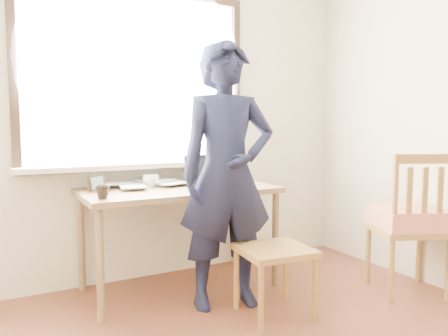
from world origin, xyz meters
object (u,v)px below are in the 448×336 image
laptop (210,179)px  work_chair (275,258)px  person (227,175)px  mug_white (151,181)px  side_chair (409,220)px  mug_dark (103,192)px  desk (179,198)px

laptop → work_chair: size_ratio=0.85×
laptop → person: size_ratio=0.23×
mug_white → side_chair: size_ratio=0.12×
laptop → side_chair: side_chair is taller
mug_dark → mug_white: bearing=39.6°
mug_dark → side_chair: bearing=-18.3°
desk → mug_dark: bearing=-160.6°
desk → mug_dark: mug_dark is taller
desk → laptop: (0.25, -0.03, 0.14)m
person → work_chair: bearing=-46.9°
mug_white → work_chair: size_ratio=0.25×
laptop → mug_white: laptop is taller
desk → mug_white: (-0.17, 0.16, 0.13)m
mug_white → person: (0.33, -0.60, 0.08)m
mug_dark → side_chair: side_chair is taller
side_chair → person: 1.40m
desk → person: 0.52m
work_chair → side_chair: size_ratio=0.46×
laptop → work_chair: (0.11, -0.71, -0.45)m
mug_white → person: person is taller
work_chair → desk: bearing=115.5°
mug_white → side_chair: side_chair is taller
laptop → mug_white: bearing=155.5°
mug_white → person: 0.69m
mug_white → mug_dark: 0.59m
mug_white → work_chair: bearing=-59.9°
mug_dark → person: (0.79, -0.22, 0.09)m
desk → laptop: bearing=-7.3°
mug_dark → side_chair: (2.07, -0.68, -0.27)m
mug_dark → person: size_ratio=0.05×
work_chair → person: (-0.19, 0.30, 0.52)m
desk → work_chair: bearing=-64.5°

